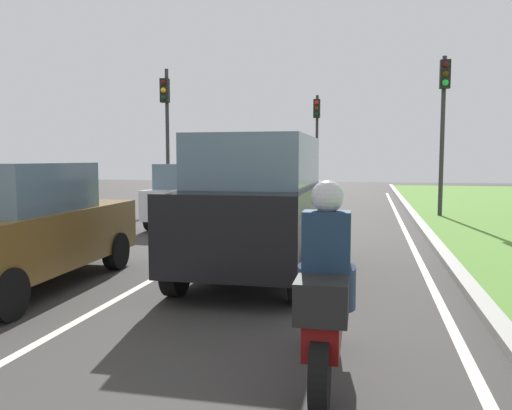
{
  "coord_description": "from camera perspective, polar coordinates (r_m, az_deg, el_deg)",
  "views": [
    {
      "loc": [
        2.65,
        0.38,
        1.92
      ],
      "look_at": [
        0.92,
        8.19,
        1.2
      ],
      "focal_mm": 36.04,
      "sensor_mm": 36.0,
      "label": 1
    }
  ],
  "objects": [
    {
      "name": "traffic_light_near_right",
      "position": [
        17.84,
        20.1,
        10.1
      ],
      "size": [
        0.32,
        0.5,
        5.21
      ],
      "color": "#2D2D2D",
      "rests_on": "ground"
    },
    {
      "name": "car_hatchback_far",
      "position": [
        14.79,
        -6.93,
        1.09
      ],
      "size": [
        1.83,
        3.75,
        1.78
      ],
      "rotation": [
        0.0,
        0.0,
        -0.03
      ],
      "color": "silver",
      "rests_on": "ground"
    },
    {
      "name": "car_suv_ahead",
      "position": [
        8.39,
        0.31,
        -0.01
      ],
      "size": [
        1.98,
        4.5,
        2.28
      ],
      "rotation": [
        0.0,
        0.0,
        0.0
      ],
      "color": "black",
      "rests_on": "ground"
    },
    {
      "name": "ground_plane",
      "position": [
        14.0,
        1.47,
        -2.73
      ],
      "size": [
        60.0,
        60.0,
        0.0
      ],
      "primitive_type": "plane",
      "color": "#383533"
    },
    {
      "name": "lane_line_right_edge",
      "position": [
        13.78,
        16.34,
        -3.06
      ],
      "size": [
        0.12,
        32.0,
        0.01
      ],
      "primitive_type": "cube",
      "color": "silver",
      "rests_on": "ground"
    },
    {
      "name": "car_sedan_left_lane",
      "position": [
        8.34,
        -24.83,
        -2.22
      ],
      "size": [
        1.98,
        4.37,
        1.86
      ],
      "rotation": [
        0.0,
        0.0,
        0.04
      ],
      "color": "brown",
      "rests_on": "ground"
    },
    {
      "name": "lane_line_center",
      "position": [
        14.15,
        -1.32,
        -2.64
      ],
      "size": [
        0.12,
        32.0,
        0.01
      ],
      "primitive_type": "cube",
      "color": "silver",
      "rests_on": "ground"
    },
    {
      "name": "traffic_light_overhead_left",
      "position": [
        20.22,
        -9.95,
        9.64
      ],
      "size": [
        0.32,
        0.5,
        5.34
      ],
      "color": "#2D2D2D",
      "rests_on": "ground"
    },
    {
      "name": "traffic_light_far_median",
      "position": [
        25.56,
        6.76,
        8.44
      ],
      "size": [
        0.32,
        0.5,
        5.02
      ],
      "color": "#2D2D2D",
      "rests_on": "ground"
    },
    {
      "name": "curb_right",
      "position": [
        13.82,
        18.42,
        -2.85
      ],
      "size": [
        0.24,
        48.0,
        0.12
      ],
      "primitive_type": "cube",
      "color": "#9E9B93",
      "rests_on": "ground"
    },
    {
      "name": "motorcycle",
      "position": [
        4.53,
        7.73,
        -12.24
      ],
      "size": [
        0.41,
        1.9,
        1.01
      ],
      "rotation": [
        0.0,
        0.0,
        0.02
      ],
      "color": "#590A0A",
      "rests_on": "ground"
    },
    {
      "name": "rider_person",
      "position": [
        4.43,
        7.86,
        -4.38
      ],
      "size": [
        0.5,
        0.4,
        1.16
      ],
      "rotation": [
        0.0,
        0.0,
        0.02
      ],
      "color": "#192D47",
      "rests_on": "ground"
    }
  ]
}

